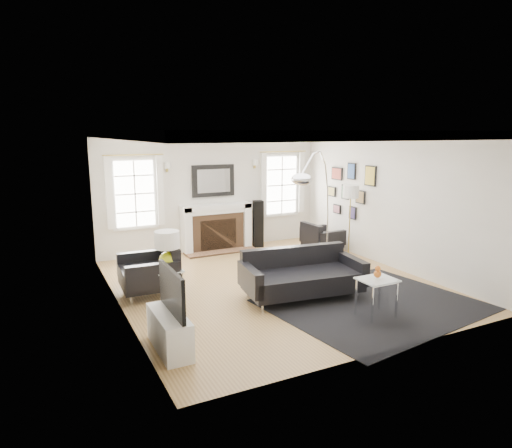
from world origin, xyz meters
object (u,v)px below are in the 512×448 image
fireplace (217,228)px  coffee_table (287,274)px  armchair_right (320,238)px  sofa (301,276)px  gourd_lamp (167,248)px  arc_floor_lamp (316,208)px  armchair_left (152,272)px

fireplace → coffee_table: size_ratio=1.98×
armchair_right → sofa: bearing=-130.6°
coffee_table → armchair_right: bearing=44.4°
fireplace → armchair_right: (2.14, -1.21, -0.22)m
gourd_lamp → arc_floor_lamp: size_ratio=0.26×
fireplace → armchair_left: size_ratio=1.60×
armchair_left → armchair_right: (4.27, 1.08, -0.07)m
sofa → arc_floor_lamp: size_ratio=0.85×
armchair_left → armchair_right: armchair_left is taller
armchair_right → arc_floor_lamp: bearing=-127.8°
gourd_lamp → arc_floor_lamp: (2.89, -0.12, 0.49)m
fireplace → sofa: 3.58m
sofa → arc_floor_lamp: 1.56m
coffee_table → arc_floor_lamp: arc_floor_lamp is taller
armchair_left → armchair_right: 4.41m
armchair_right → coffee_table: (-2.17, -2.12, 0.03)m
armchair_right → coffee_table: bearing=-135.6°
coffee_table → gourd_lamp: bearing=158.9°
coffee_table → arc_floor_lamp: size_ratio=0.34×
gourd_lamp → armchair_left: bearing=123.7°
arc_floor_lamp → fireplace: bearing=109.6°
armchair_left → arc_floor_lamp: 3.28m
sofa → gourd_lamp: bearing=154.7°
sofa → gourd_lamp: 2.32m
arc_floor_lamp → coffee_table: bearing=-148.5°
fireplace → coffee_table: bearing=-90.5°
sofa → coffee_table: sofa is taller
armchair_left → arc_floor_lamp: (3.10, -0.43, 0.97)m
armchair_right → gourd_lamp: gourd_lamp is taller
fireplace → sofa: bearing=-88.0°
sofa → armchair_right: bearing=49.4°
armchair_left → arc_floor_lamp: bearing=-7.9°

